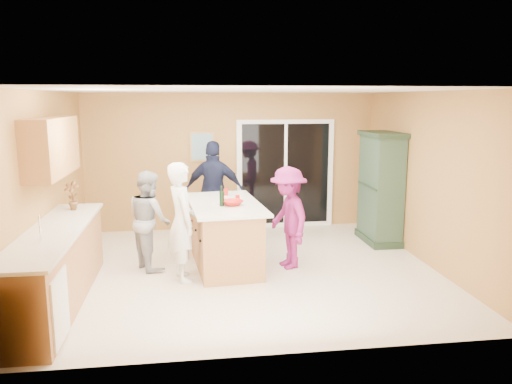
{
  "coord_description": "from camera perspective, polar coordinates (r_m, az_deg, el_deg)",
  "views": [
    {
      "loc": [
        -0.82,
        -6.97,
        2.48
      ],
      "look_at": [
        0.15,
        0.1,
        1.15
      ],
      "focal_mm": 35.0,
      "sensor_mm": 36.0,
      "label": 1
    }
  ],
  "objects": [
    {
      "name": "wall_front",
      "position": [
        4.7,
        2.5,
        -4.01
      ],
      "size": [
        5.5,
        0.1,
        2.6
      ],
      "primitive_type": "cube",
      "color": "tan",
      "rests_on": "ground"
    },
    {
      "name": "sliding_door",
      "position": [
        9.73,
        3.37,
        2.08
      ],
      "size": [
        1.9,
        0.07,
        2.1
      ],
      "color": "white",
      "rests_on": "floor"
    },
    {
      "name": "wall_left",
      "position": [
        7.33,
        -22.95,
        0.45
      ],
      "size": [
        0.1,
        5.0,
        2.6
      ],
      "primitive_type": "cube",
      "color": "tan",
      "rests_on": "ground"
    },
    {
      "name": "serving_bowl",
      "position": [
        7.19,
        -2.73,
        -1.23
      ],
      "size": [
        0.39,
        0.39,
        0.07
      ],
      "primitive_type": "imported",
      "rotation": [
        0.0,
        0.0,
        0.38
      ],
      "color": "#B51B14",
      "rests_on": "kitchen_island"
    },
    {
      "name": "wine_bottle",
      "position": [
        7.13,
        -3.93,
        -0.71
      ],
      "size": [
        0.07,
        0.07,
        0.29
      ],
      "rotation": [
        0.0,
        0.0,
        -0.01
      ],
      "color": "black",
      "rests_on": "kitchen_island"
    },
    {
      "name": "wall_right",
      "position": [
        7.92,
        19.08,
        1.4
      ],
      "size": [
        0.1,
        5.0,
        2.6
      ],
      "primitive_type": "cube",
      "color": "tan",
      "rests_on": "ground"
    },
    {
      "name": "woman_magenta",
      "position": [
        7.39,
        3.7,
        -2.94
      ],
      "size": [
        0.76,
        1.08,
        1.52
      ],
      "primitive_type": "imported",
      "rotation": [
        0.0,
        0.0,
        -1.35
      ],
      "color": "#881D5E",
      "rests_on": "floor"
    },
    {
      "name": "upper_cabinets",
      "position": [
        7.02,
        -22.33,
        4.82
      ],
      "size": [
        0.35,
        1.6,
        0.75
      ],
      "primitive_type": "cube",
      "color": "#AA7042",
      "rests_on": "wall_left"
    },
    {
      "name": "wall_back",
      "position": [
        9.58,
        -2.84,
        3.47
      ],
      "size": [
        5.5,
        0.1,
        2.6
      ],
      "primitive_type": "cube",
      "color": "tan",
      "rests_on": "ground"
    },
    {
      "name": "tulip_vase",
      "position": [
        7.47,
        -20.27,
        -0.36
      ],
      "size": [
        0.26,
        0.23,
        0.42
      ],
      "primitive_type": "imported",
      "rotation": [
        0.0,
        0.0,
        -0.41
      ],
      "color": "#A51020",
      "rests_on": "left_cabinet_run"
    },
    {
      "name": "woman_white",
      "position": [
        6.93,
        -8.49,
        -3.39
      ],
      "size": [
        0.54,
        0.68,
        1.65
      ],
      "primitive_type": "imported",
      "rotation": [
        0.0,
        0.0,
        1.83
      ],
      "color": "silver",
      "rests_on": "floor"
    },
    {
      "name": "tumbler_near",
      "position": [
        7.46,
        -2.13,
        -0.7
      ],
      "size": [
        0.08,
        0.08,
        0.1
      ],
      "primitive_type": "cylinder",
      "rotation": [
        0.0,
        0.0,
        -0.27
      ],
      "color": "#B51B14",
      "rests_on": "kitchen_island"
    },
    {
      "name": "white_plate",
      "position": [
        7.32,
        -4.36,
        -1.26
      ],
      "size": [
        0.27,
        0.27,
        0.01
      ],
      "primitive_type": "cylinder",
      "rotation": [
        0.0,
        0.0,
        0.38
      ],
      "color": "silver",
      "rests_on": "kitchen_island"
    },
    {
      "name": "tumbler_far",
      "position": [
        7.94,
        -3.47,
        0.0
      ],
      "size": [
        0.07,
        0.07,
        0.1
      ],
      "primitive_type": "cylinder",
      "rotation": [
        0.0,
        0.0,
        0.03
      ],
      "color": "#B51B14",
      "rests_on": "kitchen_island"
    },
    {
      "name": "woman_grey",
      "position": [
        7.53,
        -12.08,
        -3.11
      ],
      "size": [
        0.81,
        0.88,
        1.46
      ],
      "primitive_type": "imported",
      "rotation": [
        0.0,
        0.0,
        2.02
      ],
      "color": "#A3A3A5",
      "rests_on": "floor"
    },
    {
      "name": "floor",
      "position": [
        7.45,
        -1.05,
        -8.9
      ],
      "size": [
        5.5,
        5.5,
        0.0
      ],
      "primitive_type": "plane",
      "color": "silver",
      "rests_on": "ground"
    },
    {
      "name": "green_hutch",
      "position": [
        8.94,
        14.05,
        0.32
      ],
      "size": [
        0.55,
        1.05,
        1.93
      ],
      "color": "#1E3121",
      "rests_on": "floor"
    },
    {
      "name": "left_cabinet_run",
      "position": [
        6.47,
        -22.2,
        -8.44
      ],
      "size": [
        0.65,
        3.05,
        1.24
      ],
      "color": "#AA7042",
      "rests_on": "floor"
    },
    {
      "name": "kitchen_island",
      "position": [
        7.5,
        -3.56,
        -5.11
      ],
      "size": [
        1.17,
        1.94,
        0.98
      ],
      "rotation": [
        0.0,
        0.0,
        0.09
      ],
      "color": "#AA7042",
      "rests_on": "floor"
    },
    {
      "name": "framed_picture",
      "position": [
        9.5,
        -6.17,
        5.18
      ],
      "size": [
        0.46,
        0.04,
        0.56
      ],
      "color": "tan",
      "rests_on": "wall_back"
    },
    {
      "name": "woman_navy",
      "position": [
        8.82,
        -4.78,
        0.1
      ],
      "size": [
        1.1,
        0.63,
        1.77
      ],
      "primitive_type": "imported",
      "rotation": [
        0.0,
        0.0,
        2.94
      ],
      "color": "#171D34",
      "rests_on": "floor"
    },
    {
      "name": "ceiling",
      "position": [
        7.02,
        -1.12,
        11.53
      ],
      "size": [
        5.5,
        5.0,
        0.1
      ],
      "primitive_type": "cube",
      "color": "silver",
      "rests_on": "wall_back"
    }
  ]
}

